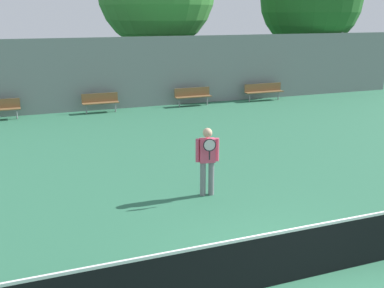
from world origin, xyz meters
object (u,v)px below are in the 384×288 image
tennis_net (303,253)px  bench_courtside_far (100,101)px  bench_adjacent_court (193,95)px  tennis_player (207,157)px  bench_courtside_near (264,90)px

tennis_net → bench_courtside_far: (-0.96, 14.75, 0.03)m
tennis_net → bench_adjacent_court: bearing=76.4°
tennis_player → bench_courtside_far: tennis_player is taller
bench_courtside_near → bench_adjacent_court: (-3.94, -0.00, -0.00)m
bench_courtside_near → bench_adjacent_court: same height
tennis_net → tennis_player: 4.03m
tennis_player → bench_courtside_near: size_ratio=0.81×
bench_courtside_near → bench_courtside_far: bearing=-180.0°
bench_adjacent_court → tennis_player: bearing=-108.8°
tennis_net → bench_courtside_far: tennis_net is taller
bench_courtside_far → tennis_player: bearing=-85.4°
tennis_net → bench_courtside_far: bearing=93.7°
tennis_net → tennis_player: tennis_player is taller
bench_courtside_far → bench_adjacent_court: bearing=0.0°
tennis_net → bench_courtside_near: 16.54m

